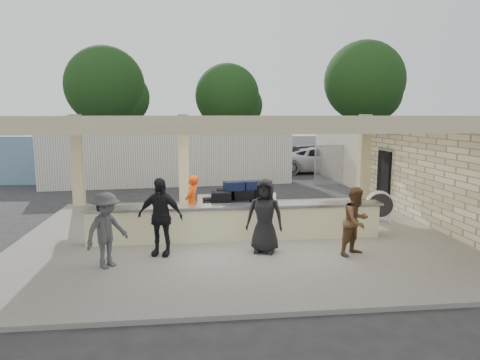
{
  "coord_description": "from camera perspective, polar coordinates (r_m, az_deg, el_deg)",
  "views": [
    {
      "loc": [
        -1.2,
        -11.91,
        3.51
      ],
      "look_at": [
        0.27,
        1.0,
        1.54
      ],
      "focal_mm": 32.0,
      "sensor_mm": 36.0,
      "label": 1
    }
  ],
  "objects": [
    {
      "name": "ground",
      "position": [
        12.47,
        -0.71,
        -7.73
      ],
      "size": [
        120.0,
        120.0,
        0.0
      ],
      "primitive_type": "plane",
      "color": "#272729",
      "rests_on": "ground"
    },
    {
      "name": "pavilion",
      "position": [
        12.84,
        -0.08,
        -1.07
      ],
      "size": [
        12.01,
        10.0,
        3.55
      ],
      "color": "slate",
      "rests_on": "ground"
    },
    {
      "name": "baggage_counter",
      "position": [
        11.84,
        -0.47,
        -5.68
      ],
      "size": [
        8.2,
        0.58,
        0.98
      ],
      "color": "beige",
      "rests_on": "pavilion"
    },
    {
      "name": "luggage_cart",
      "position": [
        12.83,
        -0.08,
        -3.18
      ],
      "size": [
        2.55,
        1.63,
        1.46
      ],
      "rotation": [
        0.0,
        0.0,
        0.03
      ],
      "color": "white",
      "rests_on": "pavilion"
    },
    {
      "name": "drum_fan",
      "position": [
        14.69,
        18.12,
        -3.17
      ],
      "size": [
        0.91,
        0.5,
        0.97
      ],
      "rotation": [
        0.0,
        0.0,
        -0.23
      ],
      "color": "white",
      "rests_on": "pavilion"
    },
    {
      "name": "baggage_handler",
      "position": [
        12.78,
        -6.41,
        -3.05
      ],
      "size": [
        0.53,
        0.69,
        1.67
      ],
      "primitive_type": "imported",
      "rotation": [
        0.0,
        0.0,
        4.35
      ],
      "color": "#E7450C",
      "rests_on": "pavilion"
    },
    {
      "name": "passenger_a",
      "position": [
        10.89,
        15.24,
        -5.32
      ],
      "size": [
        0.89,
        0.74,
        1.69
      ],
      "primitive_type": "imported",
      "rotation": [
        0.0,
        0.0,
        0.56
      ],
      "color": "brown",
      "rests_on": "pavilion"
    },
    {
      "name": "passenger_b",
      "position": [
        10.65,
        -10.6,
        -4.82
      ],
      "size": [
        1.2,
        0.7,
        1.92
      ],
      "primitive_type": "imported",
      "rotation": [
        0.0,
        0.0,
        -0.27
      ],
      "color": "black",
      "rests_on": "pavilion"
    },
    {
      "name": "passenger_c",
      "position": [
        10.1,
        -17.35,
        -6.41
      ],
      "size": [
        1.01,
        1.1,
        1.72
      ],
      "primitive_type": "imported",
      "rotation": [
        0.0,
        0.0,
        0.88
      ],
      "color": "#444549",
      "rests_on": "pavilion"
    },
    {
      "name": "passenger_d",
      "position": [
        10.7,
        3.3,
        -4.77
      ],
      "size": [
        0.99,
        0.65,
        1.87
      ],
      "primitive_type": "imported",
      "rotation": [
        0.0,
        0.0,
        -0.32
      ],
      "color": "black",
      "rests_on": "pavilion"
    },
    {
      "name": "car_white_a",
      "position": [
        27.04,
        10.27,
        2.67
      ],
      "size": [
        5.54,
        2.84,
        1.55
      ],
      "primitive_type": "imported",
      "rotation": [
        0.0,
        0.0,
        1.62
      ],
      "color": "silver",
      "rests_on": "ground"
    },
    {
      "name": "car_white_b",
      "position": [
        28.78,
        23.73,
        2.23
      ],
      "size": [
        4.47,
        2.35,
        1.34
      ],
      "primitive_type": "imported",
      "rotation": [
        0.0,
        0.0,
        1.76
      ],
      "color": "silver",
      "rests_on": "ground"
    },
    {
      "name": "car_dark",
      "position": [
        27.27,
        9.29,
        2.79
      ],
      "size": [
        4.76,
        4.33,
        1.59
      ],
      "primitive_type": "imported",
      "rotation": [
        0.0,
        0.0,
        0.88
      ],
      "color": "black",
      "rests_on": "ground"
    },
    {
      "name": "container_white",
      "position": [
        22.35,
        -9.33,
        2.93
      ],
      "size": [
        12.55,
        3.54,
        2.68
      ],
      "primitive_type": "cube",
      "rotation": [
        0.0,
        0.0,
        0.09
      ],
      "color": "white",
      "rests_on": "ground"
    },
    {
      "name": "fence",
      "position": [
        24.33,
        23.66,
        2.1
      ],
      "size": [
        12.06,
        0.06,
        2.03
      ],
      "color": "gray",
      "rests_on": "ground"
    },
    {
      "name": "tree_left",
      "position": [
        36.7,
        -17.0,
        11.49
      ],
      "size": [
        6.6,
        6.3,
        9.0
      ],
      "color": "#382619",
      "rests_on": "ground"
    },
    {
      "name": "tree_mid",
      "position": [
        38.26,
        -1.23,
        10.79
      ],
      "size": [
        6.0,
        5.6,
        8.0
      ],
      "color": "#382619",
      "rests_on": "ground"
    },
    {
      "name": "tree_right",
      "position": [
        40.28,
        16.57,
        12.11
      ],
      "size": [
        7.2,
        7.0,
        10.0
      ],
      "color": "#382619",
      "rests_on": "ground"
    },
    {
      "name": "adjacent_building",
      "position": [
        24.46,
        19.52,
        3.64
      ],
      "size": [
        6.0,
        8.0,
        3.2
      ],
      "primitive_type": "cube",
      "color": "beige",
      "rests_on": "ground"
    }
  ]
}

